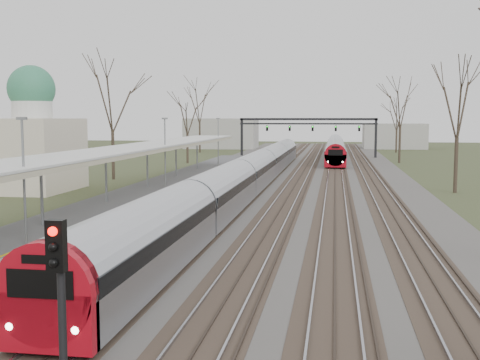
{
  "coord_description": "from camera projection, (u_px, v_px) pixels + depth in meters",
  "views": [
    {
      "loc": [
        4.43,
        -7.98,
        6.0
      ],
      "look_at": [
        -1.67,
        30.53,
        2.0
      ],
      "focal_mm": 45.0,
      "sensor_mm": 36.0,
      "label": 1
    }
  ],
  "objects": [
    {
      "name": "signal_post",
      "position": [
        60.0,
        290.0,
        11.51
      ],
      "size": [
        0.35,
        0.45,
        4.1
      ],
      "color": "black",
      "rests_on": "ground"
    },
    {
      "name": "tree_west_far",
      "position": [
        112.0,
        98.0,
        58.13
      ],
      "size": [
        5.5,
        5.5,
        11.33
      ],
      "color": "#2D231C",
      "rests_on": "ground"
    },
    {
      "name": "train_far",
      "position": [
        335.0,
        148.0,
        92.09
      ],
      "size": [
        2.62,
        45.21,
        3.05
      ],
      "color": "#ABADB5",
      "rests_on": "ground"
    },
    {
      "name": "dome_building",
      "position": [
        14.0,
        146.0,
        49.47
      ],
      "size": [
        10.0,
        8.0,
        10.3
      ],
      "color": "beige",
      "rests_on": "ground"
    },
    {
      "name": "track_bed",
      "position": [
        294.0,
        175.0,
        63.13
      ],
      "size": [
        24.0,
        160.0,
        0.22
      ],
      "color": "#474442",
      "rests_on": "ground"
    },
    {
      "name": "tree_east_far",
      "position": [
        458.0,
        102.0,
        47.49
      ],
      "size": [
        5.0,
        5.0,
        10.3
      ],
      "color": "#2D231C",
      "rests_on": "ground"
    },
    {
      "name": "canopy",
      "position": [
        143.0,
        148.0,
        42.55
      ],
      "size": [
        4.1,
        50.0,
        3.11
      ],
      "color": "slate",
      "rests_on": "platform"
    },
    {
      "name": "train_near",
      "position": [
        252.0,
        172.0,
        51.19
      ],
      "size": [
        2.62,
        75.21,
        3.05
      ],
      "color": "#ABADB5",
      "rests_on": "ground"
    },
    {
      "name": "platform",
      "position": [
        161.0,
        189.0,
        47.34
      ],
      "size": [
        3.5,
        69.0,
        1.0
      ],
      "primitive_type": "cube",
      "color": "#9E9B93",
      "rests_on": "ground"
    },
    {
      "name": "signal_gantry",
      "position": [
        308.0,
        126.0,
        92.1
      ],
      "size": [
        21.0,
        0.59,
        6.08
      ],
      "color": "black",
      "rests_on": "ground"
    }
  ]
}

